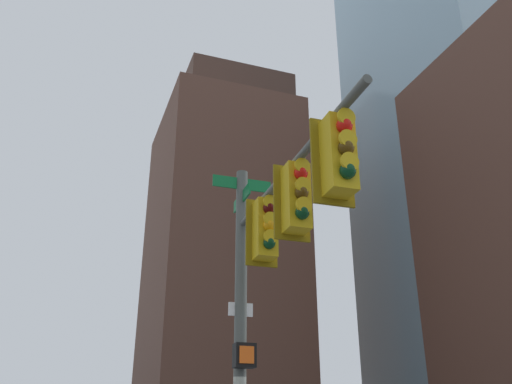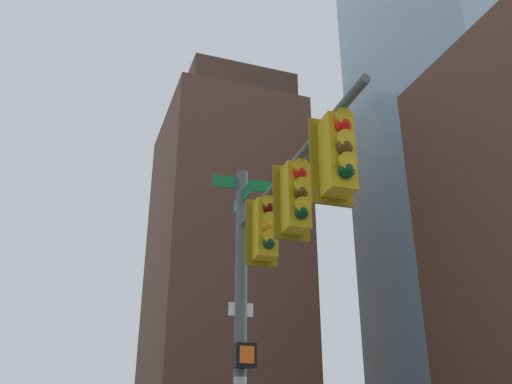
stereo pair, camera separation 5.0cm
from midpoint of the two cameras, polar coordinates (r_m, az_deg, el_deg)
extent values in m
cylinder|color=#4C514C|center=(10.07, -1.45, -14.57)|extent=(0.22, 0.22, 6.37)
cylinder|color=#4C514C|center=(8.41, 3.45, 2.19)|extent=(4.99, 0.27, 0.12)
cylinder|color=#4C514C|center=(9.63, 0.15, -4.17)|extent=(1.04, 0.12, 0.75)
cube|color=#0F6B33|center=(10.92, -1.29, 0.83)|extent=(0.07, 1.19, 0.24)
cube|color=#0F6B33|center=(10.80, -1.30, -0.62)|extent=(1.07, 0.06, 0.24)
cube|color=white|center=(10.15, -1.42, -11.97)|extent=(0.04, 0.45, 0.24)
cube|color=gold|center=(9.16, 1.08, -3.85)|extent=(0.35, 0.35, 1.00)
cube|color=#7D640C|center=(9.33, 0.71, -4.23)|extent=(0.06, 0.54, 1.16)
sphere|color=#470A07|center=(9.08, 1.47, -1.65)|extent=(0.20, 0.20, 0.20)
cylinder|color=gold|center=(9.06, 1.60, -0.98)|extent=(0.05, 0.23, 0.23)
sphere|color=#F29E0C|center=(8.98, 1.49, -3.43)|extent=(0.20, 0.20, 0.20)
cylinder|color=gold|center=(8.95, 1.62, -2.75)|extent=(0.05, 0.23, 0.23)
sphere|color=#0A3819|center=(8.88, 1.51, -5.24)|extent=(0.20, 0.20, 0.20)
cylinder|color=gold|center=(8.85, 1.64, -4.56)|extent=(0.05, 0.23, 0.23)
cube|color=gold|center=(7.95, 4.25, -0.61)|extent=(0.35, 0.35, 1.00)
cube|color=#7D640C|center=(8.11, 3.76, -1.11)|extent=(0.06, 0.54, 1.16)
sphere|color=red|center=(7.90, 4.73, 1.95)|extent=(0.20, 0.20, 0.20)
cylinder|color=gold|center=(7.88, 4.89, 2.73)|extent=(0.05, 0.23, 0.23)
sphere|color=#4C330A|center=(7.77, 4.81, -0.05)|extent=(0.20, 0.20, 0.20)
cylinder|color=gold|center=(7.75, 4.96, 0.74)|extent=(0.05, 0.23, 0.23)
sphere|color=#0A3819|center=(7.66, 4.88, -2.11)|extent=(0.20, 0.20, 0.20)
cylinder|color=gold|center=(7.64, 5.04, -1.31)|extent=(0.05, 0.23, 0.23)
cube|color=gold|center=(6.80, 8.53, 3.75)|extent=(0.35, 0.35, 1.00)
cube|color=#7D640C|center=(6.95, 7.86, 3.07)|extent=(0.06, 0.54, 1.16)
sphere|color=red|center=(6.79, 9.12, 6.75)|extent=(0.20, 0.20, 0.20)
cylinder|color=gold|center=(6.78, 9.32, 7.67)|extent=(0.05, 0.23, 0.23)
sphere|color=#4C330A|center=(6.64, 9.29, 4.52)|extent=(0.20, 0.20, 0.20)
cylinder|color=gold|center=(6.63, 9.49, 5.45)|extent=(0.05, 0.23, 0.23)
sphere|color=#0A3819|center=(6.51, 9.46, 2.19)|extent=(0.20, 0.20, 0.20)
cylinder|color=gold|center=(6.49, 9.66, 3.14)|extent=(0.05, 0.23, 0.23)
cube|color=black|center=(9.77, -1.02, -16.46)|extent=(0.26, 0.37, 0.40)
cube|color=#EA5914|center=(9.64, -0.78, -16.36)|extent=(0.03, 0.25, 0.28)
cube|color=brown|center=(60.38, -3.41, -7.79)|extent=(16.85, 14.52, 36.06)
cube|color=#8CB2C6|center=(76.33, 22.96, 5.00)|extent=(25.55, 26.58, 71.51)
cube|color=#4C3328|center=(77.47, -2.92, -5.85)|extent=(17.19, 15.37, 50.41)
camera|label=1|loc=(0.03, -89.85, -0.06)|focal=38.95mm
camera|label=2|loc=(0.03, 90.15, 0.06)|focal=38.95mm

